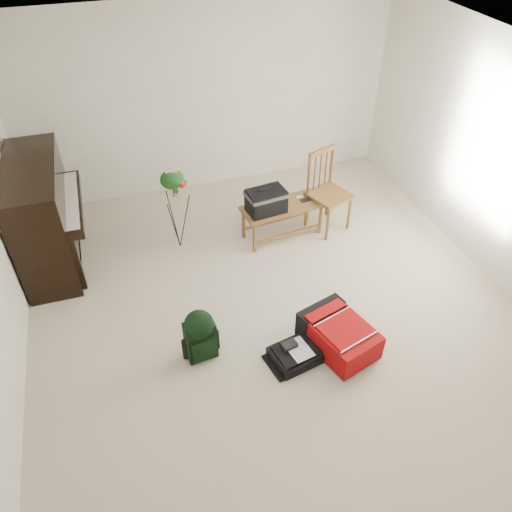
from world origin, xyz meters
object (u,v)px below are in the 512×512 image
object	(u,v)px
bench	(271,202)
dining_chair	(328,192)
green_backpack	(200,333)
piano	(45,218)
red_suitcase	(337,331)
flower_stand	(176,210)
black_duffel	(296,354)

from	to	relation	value
bench	dining_chair	distance (m)	0.77
bench	green_backpack	bearing A→B (deg)	-135.42
piano	red_suitcase	world-z (taller)	piano
bench	red_suitcase	bearing A→B (deg)	-94.99
piano	flower_stand	size ratio (longest dim) A/B	1.36
piano	green_backpack	distance (m)	2.36
bench	black_duffel	bearing A→B (deg)	-108.66
piano	green_backpack	size ratio (longest dim) A/B	2.64
piano	red_suitcase	bearing A→B (deg)	-39.87
red_suitcase	piano	bearing A→B (deg)	123.52
red_suitcase	black_duffel	bearing A→B (deg)	172.21
piano	flower_stand	distance (m)	1.45
piano	dining_chair	bearing A→B (deg)	-5.74
dining_chair	red_suitcase	bearing A→B (deg)	-131.59
red_suitcase	black_duffel	world-z (taller)	red_suitcase
flower_stand	black_duffel	bearing A→B (deg)	-63.55
dining_chair	green_backpack	distance (m)	2.57
dining_chair	black_duffel	distance (m)	2.28
black_duffel	green_backpack	size ratio (longest dim) A/B	0.91
red_suitcase	flower_stand	distance (m)	2.34
black_duffel	green_backpack	bearing A→B (deg)	148.03
piano	green_backpack	bearing A→B (deg)	-55.83
red_suitcase	green_backpack	bearing A→B (deg)	152.69
flower_stand	red_suitcase	bearing A→B (deg)	-52.39
piano	green_backpack	xyz separation A→B (m)	(1.32, -1.94, -0.29)
bench	green_backpack	size ratio (longest dim) A/B	1.84
black_duffel	flower_stand	bearing A→B (deg)	97.87
green_backpack	black_duffel	bearing A→B (deg)	-26.21
dining_chair	red_suitcase	size ratio (longest dim) A/B	1.22
dining_chair	red_suitcase	distance (m)	2.01
bench	black_duffel	xyz separation A→B (m)	(-0.38, -1.87, -0.48)
bench	dining_chair	xyz separation A→B (m)	(0.77, 0.05, -0.04)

